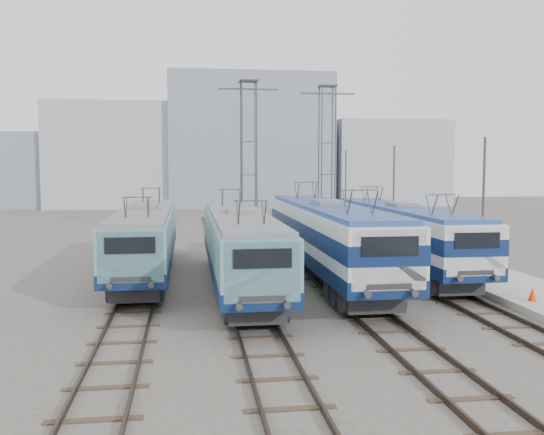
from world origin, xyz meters
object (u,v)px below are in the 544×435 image
at_px(locomotive_center_right, 328,234).
at_px(locomotive_far_right, 402,231).
at_px(locomotive_far_left, 146,236).
at_px(safety_cone, 533,294).
at_px(catenary_tower_east, 327,154).
at_px(locomotive_center_left, 240,243).
at_px(catenary_tower_west, 249,153).
at_px(mast_mid, 393,200).
at_px(mast_rear, 346,192).
at_px(mast_front, 483,215).

distance_m(locomotive_center_right, locomotive_far_right, 4.92).
height_order(locomotive_far_left, safety_cone, locomotive_far_left).
xyz_separation_m(locomotive_far_left, catenary_tower_east, (13.25, 16.27, 4.49)).
xyz_separation_m(locomotive_center_left, catenary_tower_east, (8.75, 20.19, 4.47)).
xyz_separation_m(locomotive_center_left, catenary_tower_west, (2.25, 18.19, 4.47)).
bearing_deg(locomotive_center_right, mast_mid, 53.76).
height_order(mast_mid, safety_cone, mast_mid).
xyz_separation_m(catenary_tower_west, mast_rear, (8.60, 4.00, -3.14)).
bearing_deg(locomotive_far_right, locomotive_center_right, -156.20).
relative_size(locomotive_far_left, locomotive_far_right, 0.99).
height_order(locomotive_far_right, mast_mid, mast_mid).
bearing_deg(mast_rear, locomotive_far_right, -95.66).
relative_size(locomotive_center_left, mast_rear, 2.48).
xyz_separation_m(catenary_tower_west, catenary_tower_east, (6.50, 2.00, 0.00)).
bearing_deg(mast_rear, safety_cone, -88.95).
distance_m(locomotive_far_left, safety_cone, 18.33).
height_order(locomotive_center_left, mast_rear, mast_rear).
height_order(locomotive_center_right, catenary_tower_west, catenary_tower_west).
relative_size(catenary_tower_east, mast_rear, 1.71).
distance_m(mast_front, safety_cone, 4.47).
bearing_deg(locomotive_far_right, safety_cone, -74.82).
bearing_deg(locomotive_far_left, mast_front, -20.48).
bearing_deg(mast_mid, locomotive_far_left, -157.79).
height_order(locomotive_center_left, locomotive_far_right, locomotive_center_left).
relative_size(locomotive_center_right, locomotive_far_right, 1.08).
distance_m(mast_front, mast_rear, 24.00).
bearing_deg(mast_rear, locomotive_center_left, -116.05).
xyz_separation_m(locomotive_center_left, locomotive_far_right, (9.00, 3.51, 0.05)).
height_order(catenary_tower_west, mast_mid, catenary_tower_west).
bearing_deg(mast_front, locomotive_far_right, 109.18).
bearing_deg(mast_rear, locomotive_far_left, -130.04).
distance_m(locomotive_center_left, mast_mid, 14.95).
bearing_deg(locomotive_far_left, safety_cone, -29.80).
distance_m(mast_mid, mast_rear, 12.00).
bearing_deg(locomotive_center_left, locomotive_center_right, 18.77).
relative_size(catenary_tower_east, mast_front, 1.71).
distance_m(catenary_tower_east, mast_mid, 10.69).
relative_size(locomotive_far_right, mast_front, 2.48).
xyz_separation_m(mast_rear, safety_cone, (0.50, -27.35, -2.92)).
distance_m(catenary_tower_west, mast_front, 22.00).
height_order(locomotive_center_right, locomotive_far_right, locomotive_center_right).
bearing_deg(mast_front, catenary_tower_east, 95.45).
bearing_deg(catenary_tower_east, mast_front, -84.55).
height_order(locomotive_center_left, mast_mid, mast_mid).
bearing_deg(catenary_tower_east, locomotive_center_right, -102.83).
xyz_separation_m(locomotive_far_right, mast_mid, (1.85, 6.68, 1.28)).
height_order(locomotive_center_right, catenary_tower_east, catenary_tower_east).
height_order(mast_rear, safety_cone, mast_rear).
relative_size(locomotive_far_left, safety_cone, 31.05).
bearing_deg(locomotive_far_left, locomotive_center_right, -14.91).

